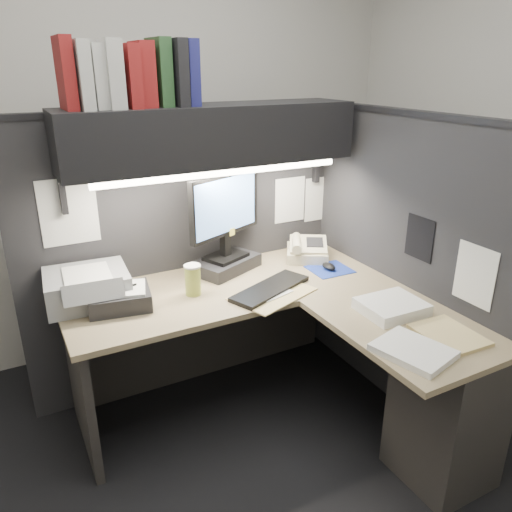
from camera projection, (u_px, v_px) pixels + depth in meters
name	position (u px, v px, depth m)	size (l,w,h in m)	color
floor	(258.00, 468.00, 2.43)	(3.50, 3.50, 0.00)	black
wall_back	(148.00, 146.00, 3.18)	(3.50, 0.04, 2.70)	beige
partition_back	(188.00, 254.00, 2.92)	(1.90, 0.06, 1.60)	black
partition_right	(401.00, 268.00, 2.72)	(0.06, 1.50, 1.60)	black
desk	(335.00, 368.00, 2.46)	(1.70, 1.53, 0.73)	#937C5D
overhead_shelf	(212.00, 135.00, 2.56)	(1.55, 0.34, 0.30)	black
task_light_tube	(224.00, 173.00, 2.51)	(0.04, 0.04, 1.32)	white
monitor	(226.00, 233.00, 2.79)	(0.49, 0.36, 0.56)	black
keyboard	(270.00, 289.00, 2.61)	(0.48, 0.16, 0.02)	black
mousepad	(330.00, 269.00, 2.88)	(0.23, 0.21, 0.00)	navy
mouse	(329.00, 266.00, 2.87)	(0.06, 0.10, 0.04)	black
telephone	(307.00, 250.00, 3.04)	(0.24, 0.25, 0.10)	beige
coffee_cup	(193.00, 281.00, 2.55)	(0.08, 0.08, 0.15)	#CBD354
printer	(87.00, 287.00, 2.47)	(0.39, 0.33, 0.16)	gray
notebook_stack	(120.00, 299.00, 2.43)	(0.29, 0.24, 0.09)	black
open_folder	(272.00, 294.00, 2.57)	(0.42, 0.27, 0.01)	tan
paper_stack_a	(392.00, 307.00, 2.38)	(0.29, 0.24, 0.06)	white
paper_stack_b	(413.00, 351.00, 2.04)	(0.23, 0.29, 0.03)	white
manila_stack	(449.00, 335.00, 2.17)	(0.23, 0.29, 0.02)	tan
binder_row	(130.00, 74.00, 2.29)	(0.61, 0.26, 0.31)	maroon
pinned_papers	(278.00, 219.00, 2.70)	(1.76, 1.31, 0.51)	white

